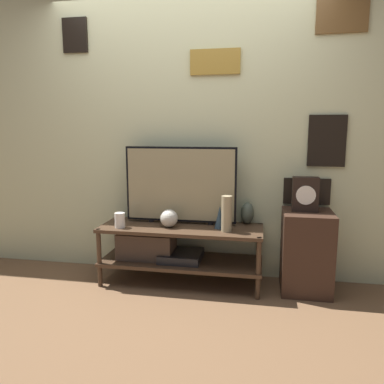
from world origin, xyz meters
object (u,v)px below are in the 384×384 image
Objects in this scene: candle_jar at (120,220)px; mantel_clock at (305,194)px; vase_tall_ceramic at (227,214)px; vase_round_glass at (169,218)px; vase_urn_stoneware at (247,213)px; vase_slim_bronze at (220,217)px; television at (180,185)px.

mantel_clock reaches higher than candle_jar.
vase_tall_ceramic is 2.32× the size of candle_jar.
vase_round_glass is 0.78× the size of vase_urn_stoneware.
vase_round_glass is 0.44m from vase_slim_bronze.
mantel_clock is (1.55, 0.19, 0.25)m from candle_jar.
mantel_clock is at bearing 12.37° from vase_tall_ceramic.
vase_round_glass is at bearing -175.57° from mantel_clock.
mantel_clock is (1.13, 0.09, 0.23)m from vase_round_glass.
candle_jar is 1.58m from mantel_clock.
vase_slim_bronze is 0.86m from candle_jar.
vase_urn_stoneware is at bearing 8.97° from television.
vase_slim_bronze is (-0.07, 0.09, -0.05)m from vase_tall_ceramic.
television is at bearing 176.99° from mantel_clock.
television is at bearing 63.42° from vase_round_glass.
vase_tall_ceramic is 0.12m from vase_slim_bronze.
vase_slim_bronze reaches higher than vase_round_glass.
vase_tall_ceramic reaches higher than vase_urn_stoneware.
vase_tall_ceramic is at bearing -52.55° from vase_slim_bronze.
vase_tall_ceramic is at bearing 2.92° from candle_jar.
vase_tall_ceramic is 1.55× the size of vase_slim_bronze.
vase_slim_bronze is at bearing 127.45° from vase_tall_ceramic.
vase_tall_ceramic is at bearing -24.25° from television.
vase_slim_bronze is (-0.23, -0.20, -0.00)m from vase_urn_stoneware.
vase_urn_stoneware is 1.02× the size of vase_slim_bronze.
vase_tall_ceramic is 0.67m from mantel_clock.
television is 0.65m from vase_urn_stoneware.
television reaches higher than vase_tall_ceramic.
television is 3.32× the size of vase_tall_ceramic.
vase_urn_stoneware is at bearing 162.52° from mantel_clock.
television is at bearing 155.75° from vase_tall_ceramic.
mantel_clock is at bearing 4.43° from vase_round_glass.
vase_round_glass is 0.52× the size of vase_tall_ceramic.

